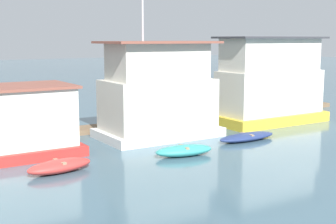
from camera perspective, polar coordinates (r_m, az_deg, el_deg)
ground_plane at (r=26.15m, az=-1.17°, el=-2.74°), size 200.00×200.00×0.00m
dock_walkway at (r=28.41m, az=-3.97°, el=-1.51°), size 33.80×1.42×0.30m
houseboat_red at (r=22.24m, az=-19.63°, el=-1.27°), size 6.70×3.93×3.21m
houseboat_white at (r=25.20m, az=-1.20°, el=2.19°), size 6.40×3.80×7.41m
houseboat_yellow at (r=30.25m, az=12.31°, el=3.45°), size 7.41×3.49×5.42m
dinghy_red at (r=19.28m, az=-13.06°, el=-6.43°), size 2.84×1.42×0.52m
dinghy_teal at (r=21.36m, az=1.95°, el=-4.72°), size 2.89×1.55×0.50m
dinghy_navy at (r=24.88m, az=9.59°, el=-3.00°), size 3.61×1.19×0.40m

